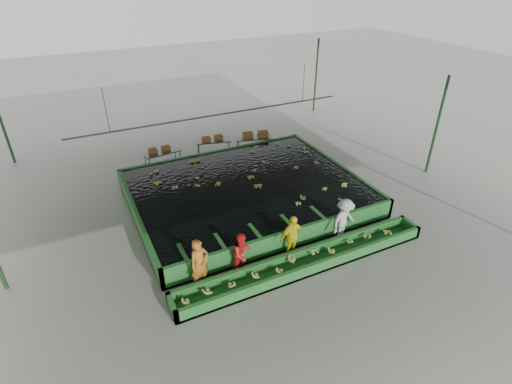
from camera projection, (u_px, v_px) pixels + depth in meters
name	position (u px, v px, depth m)	size (l,w,h in m)	color
ground	(261.00, 217.00, 17.24)	(80.00, 80.00, 0.00)	gray
shed_roof	(262.00, 105.00, 14.70)	(20.00, 22.00, 0.04)	gray
shed_posts	(261.00, 166.00, 15.97)	(20.00, 22.00, 5.00)	#1F4521
flotation_tank	(246.00, 192.00, 18.17)	(10.00, 8.00, 0.90)	#246A29
tank_water	(246.00, 185.00, 17.97)	(9.70, 7.70, 0.00)	black
sorting_trough	(306.00, 262.00, 14.33)	(10.00, 1.00, 0.50)	#246A29
cableway_rail	(216.00, 115.00, 19.58)	(0.08, 0.08, 14.00)	#59605B
rail_hanger_left	(106.00, 110.00, 17.17)	(0.04, 0.04, 2.00)	#59605B
rail_hanger_right	(304.00, 83.00, 20.96)	(0.04, 0.04, 2.00)	#59605B
worker_a	(200.00, 264.00, 13.19)	(0.69, 0.45, 1.89)	#C06F21
worker_b	(242.00, 254.00, 13.85)	(0.80, 0.62, 1.65)	red
worker_c	(292.00, 237.00, 14.57)	(1.04, 0.43, 1.77)	yellow
worker_d	(344.00, 220.00, 15.44)	(1.18, 0.68, 1.83)	silver
packing_table_left	(163.00, 159.00, 21.19)	(1.89, 0.76, 0.86)	#59605B
packing_table_mid	(214.00, 147.00, 22.49)	(1.93, 0.77, 0.88)	#59605B
packing_table_right	(254.00, 145.00, 22.73)	(2.06, 0.82, 0.94)	#59605B
box_stack_left	(160.00, 152.00, 20.98)	(1.15, 0.32, 0.25)	brown
box_stack_mid	(212.00, 140.00, 22.21)	(1.17, 0.32, 0.25)	brown
box_stack_right	(255.00, 137.00, 22.47)	(1.43, 0.40, 0.31)	brown
floating_bananas	(239.00, 177.00, 18.59)	(8.44, 5.75, 0.12)	#9DBD44
trough_bananas	(306.00, 259.00, 14.26)	(8.97, 0.60, 0.12)	#9DBD44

